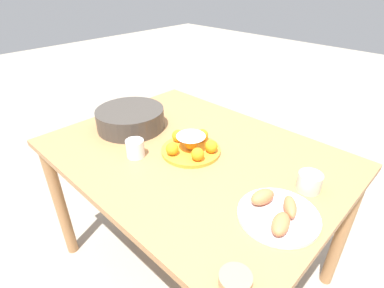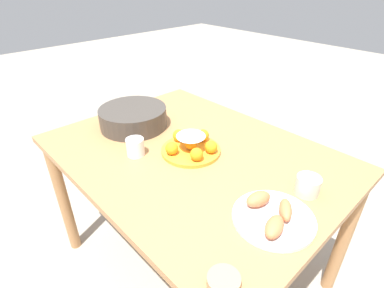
% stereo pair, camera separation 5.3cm
% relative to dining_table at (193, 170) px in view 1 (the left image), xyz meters
% --- Properties ---
extents(ground_plane, '(12.00, 12.00, 0.00)m').
position_rel_dining_table_xyz_m(ground_plane, '(0.00, 0.00, -0.66)').
color(ground_plane, '#9E9384').
extents(dining_table, '(1.27, 0.96, 0.76)m').
position_rel_dining_table_xyz_m(dining_table, '(0.00, 0.00, 0.00)').
color(dining_table, '#A87547').
rests_on(dining_table, ground_plane).
extents(cake_plate, '(0.26, 0.26, 0.09)m').
position_rel_dining_table_xyz_m(cake_plate, '(0.00, 0.01, 0.13)').
color(cake_plate, gold).
rests_on(cake_plate, dining_table).
extents(serving_bowl, '(0.34, 0.34, 0.10)m').
position_rel_dining_table_xyz_m(serving_bowl, '(0.39, 0.05, 0.15)').
color(serving_bowl, '#3D3833').
rests_on(serving_bowl, dining_table).
extents(sauce_bowl, '(0.09, 0.09, 0.03)m').
position_rel_dining_table_xyz_m(sauce_bowl, '(-0.53, 0.39, 0.12)').
color(sauce_bowl, tan).
rests_on(sauce_bowl, dining_table).
extents(seafood_platter, '(0.27, 0.27, 0.06)m').
position_rel_dining_table_xyz_m(seafood_platter, '(-0.48, 0.10, 0.12)').
color(seafood_platter, silver).
rests_on(seafood_platter, dining_table).
extents(cup_near, '(0.09, 0.09, 0.07)m').
position_rel_dining_table_xyz_m(cup_near, '(-0.49, -0.11, 0.13)').
color(cup_near, beige).
rests_on(cup_near, dining_table).
extents(cup_far, '(0.08, 0.08, 0.08)m').
position_rel_dining_table_xyz_m(cup_far, '(0.15, 0.20, 0.14)').
color(cup_far, white).
rests_on(cup_far, dining_table).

